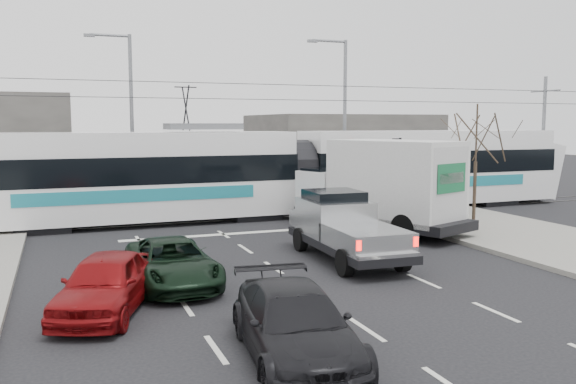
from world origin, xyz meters
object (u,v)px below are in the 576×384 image
object	(u,v)px
navy_pickup	(385,202)
red_car	(105,284)
street_lamp_far	(128,110)
box_truck	(382,187)
silver_pickup	(343,226)
street_lamp_near	(342,110)
tram	(296,171)
green_car	(172,263)
traffic_signal	(397,160)
bare_tree	(476,139)
dark_car	(295,325)

from	to	relation	value
navy_pickup	red_car	distance (m)	15.02
street_lamp_far	box_truck	size ratio (longest dim) A/B	1.14
silver_pickup	red_car	bearing A→B (deg)	-154.40
street_lamp_near	silver_pickup	xyz separation A→B (m)	(-6.44, -13.50, -4.05)
box_truck	red_car	size ratio (longest dim) A/B	1.89
navy_pickup	red_car	world-z (taller)	navy_pickup
tram	navy_pickup	world-z (taller)	tram
street_lamp_near	green_car	xyz separation A→B (m)	(-12.25, -14.94, -4.49)
street_lamp_near	silver_pickup	distance (m)	15.50
navy_pickup	traffic_signal	bearing A→B (deg)	28.39
bare_tree	silver_pickup	xyz separation A→B (m)	(-6.72, -2.00, -2.73)
street_lamp_near	dark_car	distance (m)	24.15
traffic_signal	box_truck	xyz separation A→B (m)	(-2.01, -2.22, -0.90)
bare_tree	box_truck	world-z (taller)	bare_tree
traffic_signal	navy_pickup	xyz separation A→B (m)	(-1.01, -0.73, -1.72)
street_lamp_far	tram	distance (m)	9.84
street_lamp_far	green_car	world-z (taller)	street_lamp_far
street_lamp_near	green_car	size ratio (longest dim) A/B	2.00
dark_car	green_car	bearing A→B (deg)	108.15
bare_tree	silver_pickup	bearing A→B (deg)	-163.42
box_truck	dark_car	bearing A→B (deg)	-147.71
box_truck	navy_pickup	xyz separation A→B (m)	(1.00, 1.49, -0.82)
box_truck	dark_car	xyz separation A→B (m)	(-8.19, -11.29, -1.17)
street_lamp_far	red_car	bearing A→B (deg)	-97.97
red_car	green_car	bearing A→B (deg)	66.16
silver_pickup	navy_pickup	xyz separation A→B (m)	(4.58, 5.27, -0.05)
red_car	navy_pickup	bearing A→B (deg)	55.73
green_car	box_truck	bearing A→B (deg)	27.62
green_car	dark_car	xyz separation A→B (m)	(1.20, -6.07, 0.05)
street_lamp_near	red_car	world-z (taller)	street_lamp_near
bare_tree	green_car	distance (m)	13.38
tram	dark_car	world-z (taller)	tram
silver_pickup	green_car	xyz separation A→B (m)	(-5.81, -1.44, -0.44)
street_lamp_far	navy_pickup	size ratio (longest dim) A/B	1.77
navy_pickup	box_truck	bearing A→B (deg)	-131.21
street_lamp_near	silver_pickup	world-z (taller)	street_lamp_near
street_lamp_far	green_car	xyz separation A→B (m)	(-0.75, -16.94, -4.49)
dark_car	box_truck	bearing A→B (deg)	60.98
red_car	street_lamp_far	bearing A→B (deg)	102.65
navy_pickup	green_car	world-z (taller)	navy_pickup
tram	silver_pickup	size ratio (longest dim) A/B	4.91
red_car	dark_car	world-z (taller)	red_car
traffic_signal	green_car	distance (m)	13.78
traffic_signal	dark_car	world-z (taller)	traffic_signal
street_lamp_near	red_car	size ratio (longest dim) A/B	2.17
traffic_signal	street_lamp_near	size ratio (longest dim) A/B	0.40
traffic_signal	green_car	bearing A→B (deg)	-146.90
street_lamp_near	street_lamp_far	size ratio (longest dim) A/B	1.00
navy_pickup	dark_car	xyz separation A→B (m)	(-9.19, -12.78, -0.35)
silver_pickup	box_truck	size ratio (longest dim) A/B	0.76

